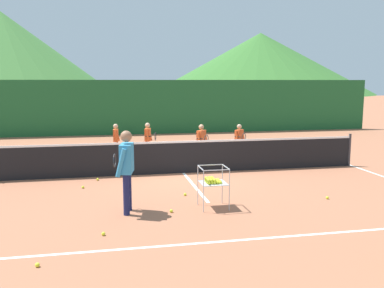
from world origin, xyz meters
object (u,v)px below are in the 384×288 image
object	(u,v)px
student_3	(239,138)
tennis_ball_8	(98,179)
student_2	(202,140)
tennis_ball_1	(103,234)
tennis_ball_6	(171,211)
tennis_ball_2	(37,265)
student_0	(116,138)
ball_cart	(213,181)
tennis_ball_9	(327,198)
instructor	(126,164)
tennis_net	(183,157)
tennis_ball_7	(83,187)
student_1	(148,137)
tennis_ball_4	(185,194)

from	to	relation	value
student_3	tennis_ball_8	world-z (taller)	student_3
student_2	tennis_ball_1	world-z (taller)	student_2
student_3	tennis_ball_6	bearing A→B (deg)	-120.22
tennis_ball_2	student_0	bearing A→B (deg)	81.27
tennis_ball_2	ball_cart	bearing A→B (deg)	35.73
ball_cart	tennis_ball_9	xyz separation A→B (m)	(2.80, 0.12, -0.56)
tennis_ball_8	instructor	bearing A→B (deg)	-77.53
tennis_net	student_2	bearing A→B (deg)	59.72
tennis_ball_8	tennis_ball_7	bearing A→B (deg)	-113.51
instructor	tennis_ball_7	bearing A→B (deg)	114.68
tennis_net	student_3	distance (m)	3.08
student_1	student_2	distance (m)	1.99
student_2	tennis_ball_1	distance (m)	7.13
student_0	student_1	xyz separation A→B (m)	(1.11, -0.37, 0.03)
instructor	student_2	xyz separation A→B (m)	(2.73, 5.05, -0.26)
tennis_ball_4	ball_cart	bearing A→B (deg)	-68.87
student_1	tennis_ball_1	bearing A→B (deg)	-101.66
student_3	tennis_ball_7	world-z (taller)	student_3
tennis_net	tennis_ball_1	world-z (taller)	tennis_net
student_0	student_3	bearing A→B (deg)	-12.87
tennis_ball_8	tennis_ball_9	distance (m)	6.06
tennis_net	tennis_ball_1	bearing A→B (deg)	-115.90
tennis_net	tennis_ball_1	xyz separation A→B (m)	(-2.32, -4.77, -0.47)
ball_cart	tennis_ball_7	distance (m)	3.68
instructor	student_1	size ratio (longest dim) A/B	1.35
tennis_ball_7	tennis_ball_9	distance (m)	6.04
student_1	tennis_ball_4	bearing A→B (deg)	-85.57
student_1	tennis_ball_4	xyz separation A→B (m)	(0.39, -5.05, -0.74)
student_3	tennis_ball_1	size ratio (longest dim) A/B	18.02
tennis_ball_1	tennis_ball_4	distance (m)	2.98
tennis_ball_4	tennis_ball_1	bearing A→B (deg)	-129.79
instructor	tennis_ball_6	distance (m)	1.36
student_0	tennis_net	bearing A→B (deg)	-56.97
ball_cart	tennis_ball_2	bearing A→B (deg)	-144.27
tennis_ball_2	tennis_ball_4	bearing A→B (deg)	50.00
tennis_net	student_0	size ratio (longest dim) A/B	8.96
instructor	student_2	bearing A→B (deg)	61.60
student_0	tennis_ball_1	world-z (taller)	student_0
student_3	ball_cart	bearing A→B (deg)	-113.32
instructor	student_2	size ratio (longest dim) A/B	1.34
tennis_net	student_0	bearing A→B (deg)	123.03
tennis_ball_7	tennis_ball_8	bearing A→B (deg)	66.49
tennis_ball_1	tennis_ball_9	xyz separation A→B (m)	(5.11, 1.35, 0.00)
student_2	tennis_ball_6	distance (m)	5.61
instructor	student_2	world-z (taller)	instructor
tennis_net	tennis_ball_9	distance (m)	4.44
student_1	tennis_ball_8	xyz separation A→B (m)	(-1.70, -3.04, -0.74)
ball_cart	tennis_ball_8	distance (m)	4.00
tennis_ball_4	student_1	bearing A→B (deg)	94.43
student_3	tennis_ball_2	bearing A→B (deg)	-125.68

